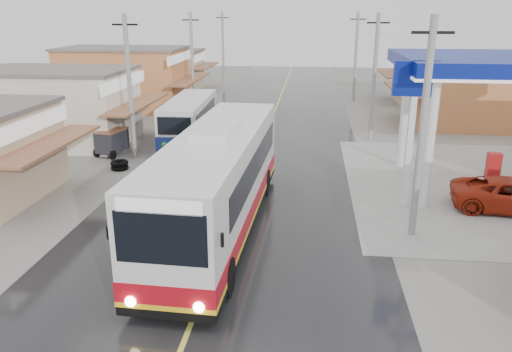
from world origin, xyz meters
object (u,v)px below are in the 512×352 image
Objects in this scene: cyclist at (167,170)px; tricycle_near at (112,141)px; coach_bus at (219,181)px; tyre_stack at (120,165)px; second_bus at (189,119)px.

tricycle_near is (-4.62, 4.63, 0.18)m from cyclist.
cyclist is (-3.55, 5.08, -1.29)m from coach_bus.
second_bus is at bearing 69.39° from tyre_stack.
cyclist is at bearing 127.21° from coach_bus.
coach_bus reaches higher than tyre_stack.
second_bus is 3.95× the size of cyclist.
second_bus is at bearing 55.34° from tricycle_near.
coach_bus is 12.74m from tricycle_near.
tricycle_near is (-8.17, 9.70, -1.11)m from coach_bus.
tricycle_near is at bearing 118.47° from cyclist.
cyclist is (0.82, -8.23, -0.80)m from second_bus.
second_bus is 3.80× the size of tricycle_near.
coach_bus is at bearing -74.03° from second_bus.
tricycle_near is at bearing -138.82° from second_bus.
tricycle_near is 2.36× the size of tyre_stack.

